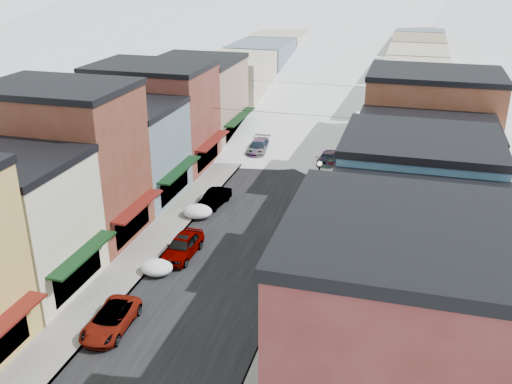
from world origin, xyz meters
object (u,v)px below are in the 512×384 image
Objects in this scene: car_dark_hatch at (214,198)px; streetlamp_near at (319,181)px; car_white_suv at (111,320)px; trash_can at (296,259)px; car_green_sedan at (282,253)px; car_silver_sedan at (183,246)px.

streetlamp_near is at bearing 11.01° from car_dark_hatch.
car_white_suv is 4.94× the size of trash_can.
trash_can is at bearing 159.81° from car_green_sedan.
car_silver_sedan is 9.62m from car_dark_hatch.
car_white_suv is 13.67m from car_green_sedan.
trash_can is (9.50, -8.94, -0.06)m from car_dark_hatch.
car_dark_hatch is 9.84m from streetlamp_near.
car_green_sedan is (7.59, 0.98, -0.06)m from car_silver_sedan.
car_silver_sedan reaches higher than car_green_sedan.
car_dark_hatch reaches higher than car_white_suv.
streetlamp_near reaches higher than car_dark_hatch.
car_dark_hatch is 4.35× the size of trash_can.
car_dark_hatch is 13.04m from trash_can.
car_silver_sedan is 8.73m from trash_can.
car_green_sedan is (8.30, 10.86, 0.09)m from car_white_suv.
trash_can is at bearing 5.43° from car_silver_sedan.
trash_can is at bearing 45.58° from car_white_suv.
streetlamp_near is at bearing -100.11° from car_green_sedan.
car_white_suv is 1.02× the size of streetlamp_near.
streetlamp_near reaches higher than car_white_suv.
car_silver_sedan is at bearing -130.63° from streetlamp_near.
car_green_sedan is at bearing -96.92° from streetlamp_near.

